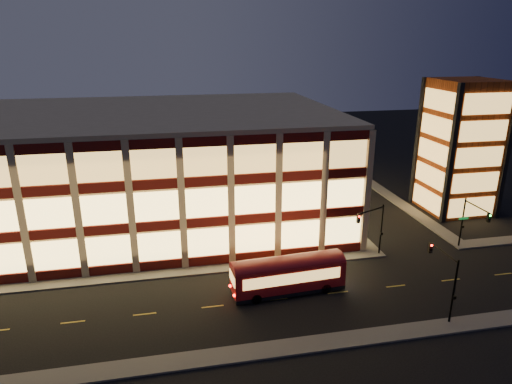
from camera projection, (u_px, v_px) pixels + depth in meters
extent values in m
plane|color=black|center=(167.00, 278.00, 46.08)|extent=(200.00, 200.00, 0.00)
cube|color=#514F4C|center=(137.00, 276.00, 46.41)|extent=(54.00, 2.00, 0.15)
cube|color=#514F4C|center=(326.00, 205.00, 66.17)|extent=(2.00, 30.00, 0.15)
cube|color=#514F4C|center=(506.00, 241.00, 54.53)|extent=(14.00, 2.00, 0.15)
cube|color=#514F4C|center=(395.00, 200.00, 68.25)|extent=(2.00, 30.00, 0.15)
cube|color=#514F4C|center=(170.00, 363.00, 33.99)|extent=(100.00, 2.00, 0.15)
cube|color=tan|center=(138.00, 169.00, 59.04)|extent=(50.00, 30.00, 14.00)
cube|color=tan|center=(133.00, 113.00, 56.72)|extent=(50.40, 30.40, 0.50)
cube|color=#470C0A|center=(136.00, 267.00, 47.05)|extent=(50.10, 0.25, 1.00)
cube|color=#FFD16B|center=(135.00, 248.00, 46.39)|extent=(49.00, 0.20, 3.00)
cube|color=#470C0A|center=(320.00, 202.00, 65.82)|extent=(0.25, 30.10, 1.00)
cube|color=#FFD16B|center=(320.00, 188.00, 65.14)|extent=(0.20, 29.00, 3.00)
cube|color=#470C0A|center=(133.00, 228.00, 45.63)|extent=(50.10, 0.25, 1.00)
cube|color=#FFD16B|center=(131.00, 208.00, 44.98)|extent=(49.00, 0.20, 3.00)
cube|color=#470C0A|center=(321.00, 172.00, 64.41)|extent=(0.25, 30.10, 1.00)
cube|color=#FFD16B|center=(322.00, 158.00, 63.73)|extent=(0.20, 29.00, 3.00)
cube|color=#470C0A|center=(129.00, 186.00, 44.22)|extent=(50.10, 0.25, 1.00)
cube|color=#FFD16B|center=(127.00, 165.00, 43.57)|extent=(49.00, 0.20, 3.00)
cube|color=#470C0A|center=(323.00, 142.00, 63.00)|extent=(0.25, 30.10, 1.00)
cube|color=#FFD16B|center=(323.00, 127.00, 62.32)|extent=(0.20, 29.00, 3.00)
cube|color=#8C3814|center=(460.00, 147.00, 61.87)|extent=(8.00, 8.00, 18.00)
cube|color=black|center=(451.00, 156.00, 57.41)|extent=(0.60, 0.60, 18.00)
cube|color=black|center=(507.00, 153.00, 58.91)|extent=(0.60, 0.60, 18.00)
cube|color=black|center=(418.00, 142.00, 64.83)|extent=(0.60, 0.60, 18.00)
cube|color=black|center=(468.00, 140.00, 66.34)|extent=(0.60, 0.60, 18.00)
cube|color=#ECAE52|center=(471.00, 207.00, 60.40)|extent=(6.60, 0.16, 2.60)
cube|color=#ECAE52|center=(427.00, 199.00, 63.41)|extent=(0.16, 6.60, 2.60)
cube|color=#ECAE52|center=(475.00, 183.00, 59.31)|extent=(6.60, 0.16, 2.60)
cube|color=#ECAE52|center=(430.00, 176.00, 62.32)|extent=(0.16, 6.60, 2.60)
cube|color=#ECAE52|center=(479.00, 157.00, 58.21)|extent=(6.60, 0.16, 2.60)
cube|color=#ECAE52|center=(433.00, 151.00, 61.23)|extent=(0.16, 6.60, 2.60)
cube|color=#ECAE52|center=(484.00, 131.00, 57.12)|extent=(6.60, 0.16, 2.60)
cube|color=#ECAE52|center=(436.00, 126.00, 60.14)|extent=(0.16, 6.60, 2.60)
cube|color=#ECAE52|center=(488.00, 104.00, 56.03)|extent=(6.60, 0.16, 2.60)
cube|color=#ECAE52|center=(439.00, 100.00, 59.05)|extent=(0.16, 6.60, 2.60)
cylinder|color=black|center=(381.00, 230.00, 50.29)|extent=(0.18, 0.18, 6.00)
cylinder|color=black|center=(371.00, 210.00, 48.40)|extent=(3.56, 1.63, 0.14)
cube|color=black|center=(358.00, 219.00, 47.53)|extent=(0.32, 0.32, 0.95)
sphere|color=#FF0C05|center=(359.00, 217.00, 47.27)|extent=(0.20, 0.20, 0.20)
cube|color=black|center=(382.00, 234.00, 50.23)|extent=(0.25, 0.18, 0.28)
cylinder|color=black|center=(462.00, 223.00, 52.18)|extent=(0.18, 0.18, 6.00)
cylinder|color=black|center=(477.00, 207.00, 49.45)|extent=(0.14, 4.00, 0.14)
cube|color=black|center=(489.00, 218.00, 47.76)|extent=(0.32, 0.32, 0.95)
sphere|color=#0CFF26|center=(490.00, 216.00, 47.49)|extent=(0.20, 0.20, 0.20)
cube|color=black|center=(463.00, 227.00, 52.12)|extent=(0.25, 0.18, 0.28)
cube|color=#0C7226|center=(464.00, 218.00, 51.85)|extent=(1.20, 0.06, 0.28)
cylinder|color=black|center=(454.00, 292.00, 37.95)|extent=(0.18, 0.18, 6.00)
cylinder|color=black|center=(444.00, 252.00, 38.94)|extent=(0.14, 4.00, 0.14)
cube|color=black|center=(430.00, 248.00, 40.95)|extent=(0.32, 0.32, 0.95)
sphere|color=#FF0C05|center=(432.00, 245.00, 40.69)|extent=(0.20, 0.20, 0.20)
cube|color=black|center=(454.00, 298.00, 37.89)|extent=(0.25, 0.18, 0.28)
cube|color=maroon|center=(288.00, 275.00, 43.12)|extent=(10.88, 3.40, 2.47)
cube|color=black|center=(287.00, 288.00, 43.59)|extent=(10.88, 3.40, 0.38)
cylinder|color=black|center=(256.00, 299.00, 41.61)|extent=(0.99, 0.39, 0.97)
cylinder|color=black|center=(250.00, 286.00, 43.77)|extent=(0.99, 0.39, 0.97)
cylinder|color=black|center=(326.00, 288.00, 43.34)|extent=(0.99, 0.39, 0.97)
cylinder|color=black|center=(316.00, 276.00, 45.49)|extent=(0.99, 0.39, 0.97)
cube|color=#ECAE52|center=(293.00, 279.00, 41.77)|extent=(9.42, 0.70, 1.07)
cube|color=#ECAE52|center=(283.00, 265.00, 44.27)|extent=(9.42, 0.70, 1.07)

